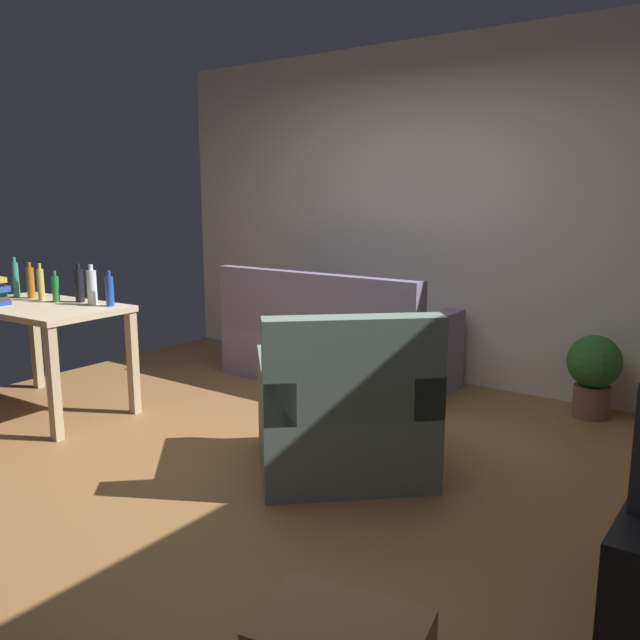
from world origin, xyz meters
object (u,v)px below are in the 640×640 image
(armchair, at_px, (344,415))
(bottle_green, at_px, (56,289))
(couch, at_px, (334,344))
(bottle_tall, at_px, (16,279))
(bottle_blue, at_px, (110,291))
(bottle_dark, at_px, (79,285))
(bottle_clear, at_px, (92,287))
(desk, at_px, (40,320))
(potted_plant, at_px, (594,370))
(bottle_squat, at_px, (41,284))
(bottle_amber, at_px, (31,282))

(armchair, height_order, bottle_green, bottle_green)
(couch, bearing_deg, bottle_tall, 45.76)
(couch, bearing_deg, armchair, 126.33)
(couch, xyz_separation_m, bottle_blue, (-0.77, -1.55, 0.56))
(bottle_dark, bearing_deg, bottle_clear, -4.48)
(bottle_clear, bearing_deg, desk, -144.07)
(potted_plant, relative_size, armchair, 0.46)
(bottle_blue, bearing_deg, bottle_dark, -176.63)
(desk, relative_size, bottle_squat, 4.64)
(potted_plant, height_order, armchair, armchair)
(bottle_amber, bearing_deg, bottle_squat, -5.55)
(bottle_blue, bearing_deg, bottle_clear, -167.90)
(couch, distance_m, bottle_amber, 2.34)
(bottle_squat, height_order, bottle_blue, bottle_squat)
(bottle_amber, xyz_separation_m, bottle_green, (0.31, 0.00, -0.02))
(bottle_squat, relative_size, bottle_clear, 0.96)
(armchair, relative_size, bottle_blue, 5.10)
(couch, height_order, bottle_blue, bottle_blue)
(armchair, bearing_deg, bottle_squat, -37.18)
(bottle_squat, relative_size, bottle_dark, 0.98)
(couch, bearing_deg, bottle_green, 53.90)
(desk, relative_size, bottle_tall, 4.15)
(armchair, height_order, bottle_dark, bottle_dark)
(bottle_dark, bearing_deg, desk, -120.30)
(bottle_tall, relative_size, bottle_clear, 1.07)
(armchair, xyz_separation_m, bottle_green, (-2.28, -0.24, 0.54))
(bottle_green, bearing_deg, bottle_amber, -179.90)
(couch, bearing_deg, desk, 55.90)
(couch, relative_size, bottle_blue, 7.59)
(bottle_green, relative_size, bottle_dark, 0.82)
(potted_plant, relative_size, bottle_clear, 2.06)
(bottle_green, bearing_deg, desk, -91.19)
(couch, xyz_separation_m, bottle_clear, (-0.92, -1.59, 0.58))
(desk, xyz_separation_m, bottle_blue, (0.45, 0.25, 0.21))
(couch, xyz_separation_m, bottle_green, (-1.22, -1.67, 0.55))
(bottle_tall, distance_m, bottle_blue, 0.91)
(armchair, bearing_deg, bottle_tall, -37.37)
(potted_plant, xyz_separation_m, bottle_green, (-3.15, -1.99, 0.53))
(desk, bearing_deg, couch, 53.45)
(desk, height_order, bottle_clear, bottle_clear)
(potted_plant, xyz_separation_m, bottle_blue, (-2.70, -1.87, 0.54))
(desk, distance_m, bottle_squat, 0.30)
(potted_plant, bearing_deg, bottle_clear, -146.31)
(armchair, height_order, bottle_clear, bottle_clear)
(bottle_amber, distance_m, bottle_clear, 0.62)
(bottle_squat, xyz_separation_m, bottle_blue, (0.60, 0.13, -0.01))
(bottle_tall, relative_size, bottle_amber, 1.13)
(armchair, height_order, bottle_tall, bottle_tall)
(armchair, distance_m, bottle_green, 2.35)
(armchair, xyz_separation_m, bottle_amber, (-2.59, -0.24, 0.56))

